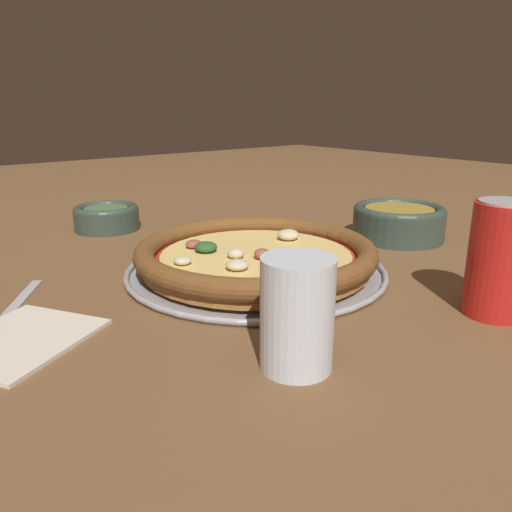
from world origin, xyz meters
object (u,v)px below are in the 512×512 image
Objects in this scene: pizza_tray at (256,270)px; drinking_cup at (297,314)px; bowl_far at (107,216)px; beverage_can at (500,259)px; fork at (8,313)px; napkin at (19,338)px; bowl_near at (399,221)px; pizza at (256,254)px.

pizza_tray is 0.25m from drinking_cup.
bowl_far is 0.92× the size of beverage_can.
fork is 0.53m from beverage_can.
drinking_cup reaches higher than bowl_far.
napkin is (-0.18, 0.20, -0.05)m from drinking_cup.
napkin is (-0.30, -0.02, -0.00)m from pizza_tray.
drinking_cup is at bearing -96.91° from bowl_far.
drinking_cup is (-0.43, -0.21, 0.02)m from bowl_near.
pizza_tray is 3.50× the size of drinking_cup.
fork is at bearing 141.73° from beverage_can.
pizza is 2.81× the size of bowl_far.
pizza is 0.36m from bowl_far.
napkin is 0.08m from fork.
bowl_near reaches higher than pizza.
pizza is 3.23× the size of drinking_cup.
pizza is 0.30m from napkin.
pizza is 2.13× the size of bowl_near.
bowl_far is 0.68× the size of fork.
bowl_far is at bearing 83.09° from drinking_cup.
fork is at bearing 168.58° from pizza_tray.
drinking_cup reaches higher than napkin.
bowl_far reaches higher than pizza_tray.
fork is at bearing 173.31° from bowl_near.
bowl_near is at bearing -1.93° from pizza.
pizza is 0.30m from bowl_near.
pizza_tray is at bearing 59.26° from drinking_cup.
pizza_tray is 3.05× the size of bowl_far.
drinking_cup is 0.25m from beverage_can.
bowl_near is 0.47m from drinking_cup.
bowl_near is (0.30, -0.01, 0.03)m from pizza_tray.
fork is (0.01, 0.08, -0.00)m from napkin.
drinking_cup is at bearing 63.54° from fork.
pizza is at bearing 143.34° from pizza_tray.
napkin is at bearing 131.34° from drinking_cup.
bowl_far is 0.38m from fork.
drinking_cup is (-0.13, -0.22, 0.05)m from pizza_tray.
pizza_tray is at bearing 178.11° from bowl_near.
beverage_can is at bearing 83.86° from fork.
pizza reaches higher than fork.
bowl_far is 0.45m from napkin.
pizza is 0.29m from beverage_can.
pizza_tray is 2.31× the size of bowl_near.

